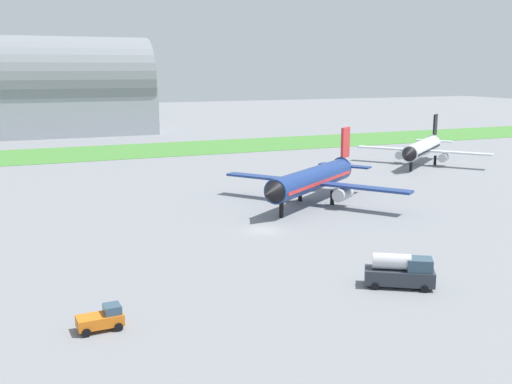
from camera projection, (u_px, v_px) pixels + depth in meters
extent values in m
plane|color=gray|center=(264.00, 230.00, 78.91)|extent=(600.00, 600.00, 0.00)
cube|color=#478438|center=(131.00, 151.00, 154.35)|extent=(360.00, 28.00, 0.08)
cylinder|color=silver|center=(422.00, 148.00, 131.11)|extent=(18.87, 16.08, 3.29)
cone|color=black|center=(408.00, 155.00, 120.76)|extent=(4.36, 4.39, 3.23)
cone|color=silver|center=(435.00, 140.00, 141.90)|extent=(5.13, 4.94, 2.97)
cube|color=black|center=(422.00, 149.00, 131.16)|extent=(17.98, 15.38, 0.46)
cube|color=silver|center=(457.00, 153.00, 128.42)|extent=(10.64, 12.52, 0.33)
cube|color=silver|center=(390.00, 148.00, 135.07)|extent=(10.64, 12.52, 0.33)
cylinder|color=#B7BABF|center=(444.00, 157.00, 129.85)|extent=(3.94, 3.66, 1.81)
cylinder|color=#B7BABF|center=(401.00, 154.00, 134.10)|extent=(3.94, 3.66, 1.81)
cube|color=black|center=(435.00, 125.00, 140.66)|extent=(2.35, 2.00, 4.79)
cube|color=silver|center=(444.00, 141.00, 140.43)|extent=(4.03, 4.39, 0.26)
cube|color=silver|center=(425.00, 140.00, 142.37)|extent=(4.03, 4.39, 0.26)
cylinder|color=black|center=(411.00, 166.00, 123.88)|extent=(0.59, 0.59, 2.10)
cylinder|color=black|center=(435.00, 160.00, 131.74)|extent=(0.59, 0.59, 2.10)
cylinder|color=black|center=(411.00, 159.00, 134.14)|extent=(0.59, 0.59, 2.10)
cylinder|color=navy|center=(312.00, 179.00, 92.96)|extent=(20.67, 16.33, 3.51)
cone|color=black|center=(270.00, 194.00, 82.23)|extent=(4.60, 4.66, 3.44)
cone|color=navy|center=(346.00, 165.00, 104.13)|extent=(5.47, 5.18, 3.16)
cube|color=red|center=(312.00, 181.00, 93.01)|extent=(19.68, 15.64, 0.49)
cube|color=navy|center=(361.00, 187.00, 89.75)|extent=(10.80, 13.72, 0.35)
cube|color=navy|center=(270.00, 178.00, 97.49)|extent=(10.80, 13.72, 0.35)
cylinder|color=#B7BABF|center=(343.00, 194.00, 91.39)|extent=(4.23, 3.81, 1.93)
cylinder|color=#B7BABF|center=(285.00, 187.00, 96.34)|extent=(4.23, 3.81, 1.93)
cube|color=red|center=(345.00, 142.00, 102.83)|extent=(2.57, 2.03, 5.11)
cube|color=navy|center=(357.00, 167.00, 102.49)|extent=(4.17, 4.74, 0.28)
cube|color=navy|center=(333.00, 165.00, 104.74)|extent=(4.17, 4.74, 0.28)
cylinder|color=black|center=(281.00, 210.00, 85.49)|extent=(0.63, 0.63, 2.23)
cylinder|color=black|center=(332.00, 198.00, 93.48)|extent=(0.63, 0.63, 2.23)
cylinder|color=black|center=(300.00, 194.00, 96.26)|extent=(0.63, 0.63, 2.23)
cube|color=#2D333D|center=(399.00, 276.00, 58.31)|extent=(6.78, 5.50, 1.40)
cylinder|color=silver|center=(392.00, 261.00, 58.14)|extent=(3.84, 3.21, 1.54)
cube|color=#334C60|center=(420.00, 264.00, 57.77)|extent=(3.05, 2.95, 1.20)
cylinder|color=black|center=(422.00, 280.00, 59.26)|extent=(0.73, 0.59, 0.70)
cylinder|color=black|center=(425.00, 289.00, 56.94)|extent=(0.73, 0.59, 0.70)
cylinder|color=black|center=(374.00, 278.00, 59.97)|extent=(0.73, 0.59, 0.70)
cylinder|color=black|center=(375.00, 286.00, 57.65)|extent=(0.73, 0.59, 0.70)
cube|color=orange|center=(100.00, 320.00, 48.76)|extent=(3.67, 1.95, 0.90)
cube|color=#334C60|center=(112.00, 309.00, 49.02)|extent=(1.36, 1.57, 0.70)
cylinder|color=black|center=(113.00, 319.00, 50.17)|extent=(0.71, 0.28, 0.70)
cylinder|color=black|center=(119.00, 327.00, 48.58)|extent=(0.71, 0.28, 0.70)
cylinder|color=black|center=(82.00, 324.00, 49.11)|extent=(0.71, 0.28, 0.70)
cylinder|color=black|center=(86.00, 333.00, 47.52)|extent=(0.71, 0.28, 0.70)
cube|color=#9399A3|center=(40.00, 112.00, 188.72)|extent=(69.31, 23.67, 14.88)
cylinder|color=gray|center=(37.00, 79.00, 186.77)|extent=(67.92, 26.03, 26.03)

